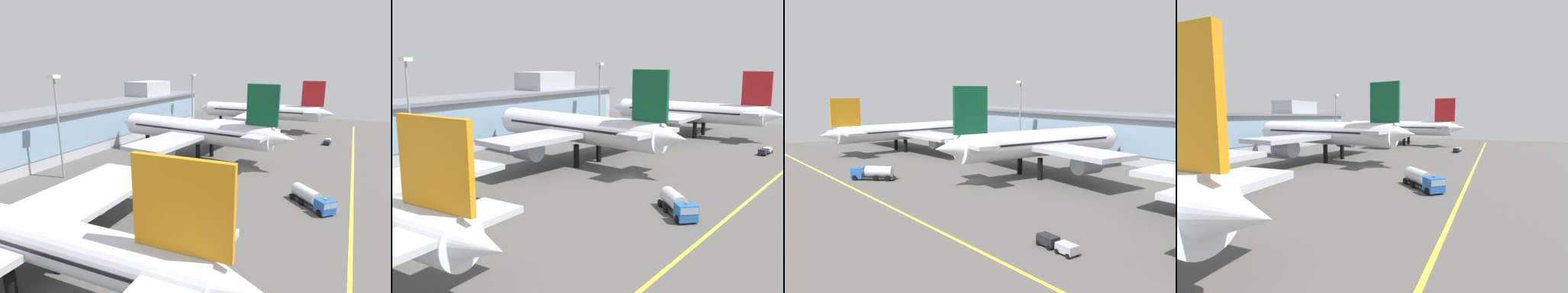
{
  "view_description": "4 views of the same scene",
  "coord_description": "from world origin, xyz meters",
  "views": [
    {
      "loc": [
        -67.88,
        -20.02,
        23.05
      ],
      "look_at": [
        -2.26,
        11.8,
        4.84
      ],
      "focal_mm": 29.43,
      "sensor_mm": 36.0,
      "label": 1
    },
    {
      "loc": [
        -70.31,
        -40.49,
        20.84
      ],
      "look_at": [
        3.49,
        11.78,
        3.87
      ],
      "focal_mm": 41.94,
      "sensor_mm": 36.0,
      "label": 2
    },
    {
      "loc": [
        66.74,
        -49.79,
        18.3
      ],
      "look_at": [
        -9.53,
        9.16,
        5.46
      ],
      "focal_mm": 37.89,
      "sensor_mm": 36.0,
      "label": 3
    },
    {
      "loc": [
        -57.55,
        -26.32,
        11.63
      ],
      "look_at": [
        9.2,
        3.48,
        3.65
      ],
      "focal_mm": 25.65,
      "sensor_mm": 36.0,
      "label": 4
    }
  ],
  "objects": [
    {
      "name": "terminal_building",
      "position": [
        1.78,
        47.8,
        6.75
      ],
      "size": [
        119.65,
        14.0,
        17.69
      ],
      "color": "#ADB2B7",
      "rests_on": "ground"
    },
    {
      "name": "fuel_tanker_truck",
      "position": [
        -14.24,
        -15.92,
        1.51
      ],
      "size": [
        8.1,
        8.12,
        2.9
      ],
      "rotation": [
        0.0,
        0.0,
        3.93
      ],
      "color": "black",
      "rests_on": "ground"
    },
    {
      "name": "taxiway_centreline_stripe",
      "position": [
        0.0,
        -22.0,
        0.01
      ],
      "size": [
        144.0,
        0.5,
        0.01
      ],
      "primitive_type": "cube",
      "color": "yellow",
      "rests_on": "ground"
    },
    {
      "name": "apron_light_mast_centre",
      "position": [
        40.52,
        33.8,
        13.67
      ],
      "size": [
        1.8,
        1.8,
        20.43
      ],
      "color": "gray",
      "rests_on": "ground"
    },
    {
      "name": "airliner_far_right",
      "position": [
        50.58,
        10.03,
        6.69
      ],
      "size": [
        36.76,
        50.64,
        18.29
      ],
      "rotation": [
        0.0,
        0.0,
        1.59
      ],
      "color": "black",
      "rests_on": "ground"
    },
    {
      "name": "baggage_tug_near",
      "position": [
        35.85,
        -14.73,
        0.79
      ],
      "size": [
        5.69,
        2.05,
        1.4
      ],
      "rotation": [
        0.0,
        0.0,
        3.08
      ],
      "color": "black",
      "rests_on": "ground"
    },
    {
      "name": "ground_plane",
      "position": [
        0.0,
        0.0,
        0.0
      ],
      "size": [
        180.0,
        180.0,
        0.0
      ],
      "primitive_type": "plane",
      "color": "#514F4C"
    },
    {
      "name": "airliner_near_right",
      "position": [
        4.34,
        15.09,
        7.09
      ],
      "size": [
        43.64,
        50.75,
        19.39
      ],
      "rotation": [
        0.0,
        0.0,
        1.47
      ],
      "color": "black",
      "rests_on": "ground"
    }
  ]
}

